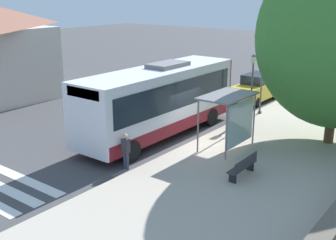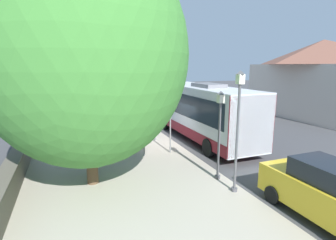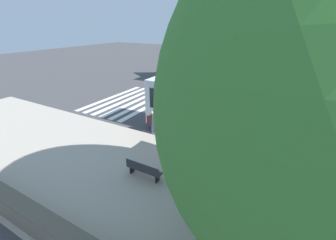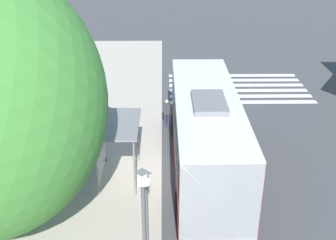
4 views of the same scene
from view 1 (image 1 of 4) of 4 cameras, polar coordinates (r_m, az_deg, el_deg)
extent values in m
plane|color=#424244|center=(21.54, 3.52, -2.79)|extent=(120.00, 120.00, 0.00)
cube|color=#ADA393|center=(19.57, 14.55, -5.39)|extent=(9.00, 44.00, 0.02)
cube|color=silver|center=(21.69, -1.23, 2.90)|extent=(2.63, 10.15, 3.10)
cube|color=black|center=(21.60, -1.23, 3.94)|extent=(2.67, 9.34, 1.36)
cube|color=maroon|center=(22.02, -1.21, -0.23)|extent=(2.67, 9.95, 0.62)
cube|color=maroon|center=(25.72, 5.84, 5.05)|extent=(2.67, 0.06, 2.98)
cube|color=black|center=(17.86, -11.41, 3.58)|extent=(1.98, 0.08, 0.43)
cube|color=slate|center=(21.94, 0.00, 7.49)|extent=(1.32, 2.23, 0.22)
cylinder|color=black|center=(18.80, -5.03, -4.21)|extent=(0.30, 1.00, 1.00)
cylinder|color=black|center=(20.46, -10.17, -2.64)|extent=(0.30, 1.00, 1.00)
cylinder|color=black|center=(23.89, 5.84, 0.41)|extent=(0.30, 1.00, 1.00)
cylinder|color=black|center=(25.22, 1.06, 1.39)|extent=(0.30, 1.00, 1.00)
cylinder|color=slate|center=(21.76, 7.98, 0.84)|extent=(0.08, 0.08, 2.57)
cylinder|color=slate|center=(19.56, 4.08, -0.89)|extent=(0.08, 0.08, 2.57)
cylinder|color=slate|center=(21.09, 11.55, 0.13)|extent=(0.08, 0.08, 2.57)
cylinder|color=slate|center=(18.82, 7.93, -1.74)|extent=(0.08, 0.08, 2.57)
cube|color=slate|center=(19.93, 8.11, 3.28)|extent=(1.82, 2.98, 0.08)
cube|color=silver|center=(19.91, 9.81, -0.39)|extent=(0.03, 2.41, 2.06)
cylinder|color=#2D3347|center=(18.03, -5.51, -5.58)|extent=(0.12, 0.12, 0.77)
cylinder|color=#2D3347|center=(18.13, -5.88, -5.45)|extent=(0.12, 0.12, 0.77)
cube|color=#333338|center=(17.82, -5.76, -3.45)|extent=(0.34, 0.22, 0.62)
sphere|color=tan|center=(17.68, -5.80, -2.18)|extent=(0.21, 0.21, 0.21)
cube|color=#333338|center=(17.51, 9.99, -6.23)|extent=(0.40, 1.88, 0.06)
cube|color=#333338|center=(17.35, 10.52, -5.66)|extent=(0.04, 1.88, 0.40)
cube|color=black|center=(18.22, 11.06, -6.12)|extent=(0.32, 0.06, 0.45)
cube|color=black|center=(16.99, 8.75, -7.75)|extent=(0.32, 0.06, 0.45)
cylinder|color=#4C4C51|center=(26.86, 12.30, 1.04)|extent=(0.24, 0.24, 0.16)
cylinder|color=#4C4C51|center=(26.40, 12.57, 5.25)|extent=(0.10, 0.10, 4.19)
cube|color=silver|center=(26.05, 12.90, 10.15)|extent=(0.24, 0.24, 0.35)
pyramid|color=#4C4C51|center=(26.02, 12.93, 10.69)|extent=(0.28, 0.28, 0.14)
cylinder|color=#4C4C51|center=(25.78, 11.06, 0.45)|extent=(0.24, 0.24, 0.16)
cylinder|color=#4C4C51|center=(25.38, 11.27, 3.89)|extent=(0.10, 0.10, 3.34)
cube|color=silver|center=(25.04, 11.51, 8.01)|extent=(0.24, 0.24, 0.35)
pyramid|color=#4C4C51|center=(25.00, 11.54, 8.57)|extent=(0.28, 0.28, 0.14)
cylinder|color=brown|center=(22.27, 21.26, 0.88)|extent=(0.47, 0.47, 3.09)
cube|color=gold|center=(29.67, 11.85, 3.96)|extent=(1.72, 4.36, 1.01)
cube|color=black|center=(29.60, 12.04, 5.53)|extent=(1.46, 2.27, 0.63)
cylinder|color=black|center=(28.20, 12.01, 2.32)|extent=(0.22, 0.64, 0.64)
cylinder|color=black|center=(28.90, 9.11, 2.83)|extent=(0.22, 0.64, 0.64)
cylinder|color=black|center=(30.71, 14.32, 3.35)|extent=(0.22, 0.64, 0.64)
cylinder|color=black|center=(31.36, 11.61, 3.81)|extent=(0.22, 0.64, 0.64)
camera|label=2|loc=(31.92, 28.92, 10.53)|focal=28.00mm
camera|label=3|loc=(19.86, 38.74, 12.60)|focal=24.00mm
camera|label=4|loc=(34.45, 19.43, 21.17)|focal=45.00mm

